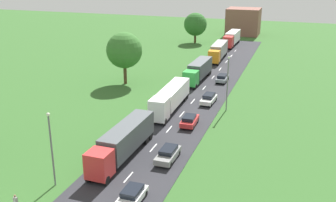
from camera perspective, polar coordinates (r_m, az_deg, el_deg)
The scene contains 17 objects.
road at distance 54.40m, azimuth -0.16°, elevation -4.43°, with size 10.00×140.00×0.06m, color #2B2B30.
lane_marking_centre at distance 51.87m, azimuth -1.20°, elevation -5.61°, with size 0.16×120.50×0.01m.
truck_lead at distance 47.04m, azimuth -6.38°, elevation -5.65°, with size 2.74×13.40×3.65m.
truck_second at distance 61.62m, azimuth 0.34°, elevation 0.49°, with size 2.75×13.71×3.56m.
truck_third at distance 77.50m, azimuth 4.34°, elevation 4.38°, with size 2.77×12.08×3.64m.
truck_fourth at distance 95.30m, azimuth 7.17°, elevation 7.10°, with size 2.81×12.31×3.69m.
truck_fifth at distance 112.24m, azimuth 9.05°, elevation 8.83°, with size 2.74×12.21×3.67m.
car_lead at distance 39.27m, azimuth -5.16°, elevation -13.22°, with size 1.93×4.19×1.44m.
car_second at distance 46.65m, azimuth -0.00°, elevation -7.52°, with size 1.94×4.58×1.50m.
car_third at distance 56.21m, azimuth 3.06°, elevation -2.76°, with size 2.02×4.26×1.50m.
car_fourth at distance 65.32m, azimuth 5.79°, elevation 0.35°, with size 2.02×4.49×1.54m.
car_fifth at distance 77.51m, azimuth 7.72°, elevation 3.27°, with size 1.89×4.32×1.45m.
lamppost_lead at distance 41.85m, azimuth -16.24°, elevation -6.12°, with size 0.36×0.36×7.99m.
lamppost_second at distance 61.49m, azimuth 8.45°, elevation 2.85°, with size 0.36×0.36×8.55m.
tree_oak at distance 114.94m, azimuth 3.91°, elevation 10.81°, with size 6.41×6.41×8.45m.
tree_maple at distance 74.97m, azimuth -6.22°, elevation 7.17°, with size 6.67×6.67×9.74m.
distant_building at distance 130.53m, azimuth 10.64°, elevation 11.02°, with size 10.03×8.52×8.18m, color brown.
Camera 1 is at (16.06, -22.71, 21.77)m, focal length 42.94 mm.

